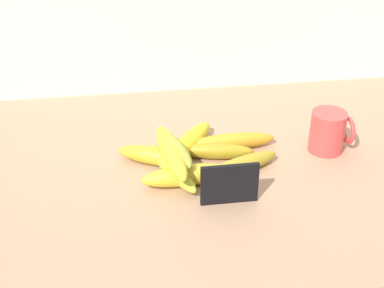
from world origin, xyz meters
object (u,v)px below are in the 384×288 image
Objects in this scene: banana_5 at (187,175)px; banana_1 at (172,168)px; banana_0 at (188,144)px; banana_3 at (153,156)px; chalkboard_sign at (229,185)px; banana_7 at (174,149)px; coffee_mug at (329,132)px; banana_8 at (171,152)px; banana_4 at (232,142)px; banana_2 at (217,151)px; banana_6 at (238,166)px.

banana_1 is at bearing 126.05° from banana_5.
banana_0 reaches higher than banana_3.
chalkboard_sign is 14.90cm from banana_7.
banana_5 is (-32.30, -8.73, -2.44)cm from coffee_mug.
banana_8 reaches higher than banana_1.
banana_7 is at bearing 55.29° from banana_8.
banana_2 is at bearing -140.74° from banana_4.
banana_6 is at bearing 11.26° from banana_5.
chalkboard_sign is 0.57× the size of banana_1.
banana_0 is 13.35cm from banana_6.
banana_3 reaches higher than banana_1.
chalkboard_sign is 0.60× the size of banana_5.
banana_1 is 11.47cm from banana_2.
banana_8 reaches higher than banana_2.
banana_6 is 13.69cm from banana_7.
banana_8 is (-4.47, -8.16, 3.42)cm from banana_0.
banana_7 is (-1.96, 4.72, 3.40)cm from banana_5.
coffee_mug is 0.47× the size of banana_1.
coffee_mug is at bearing 31.92° from chalkboard_sign.
chalkboard_sign is 29.65cm from coffee_mug.
chalkboard_sign reaches higher than banana_8.
banana_0 is at bearing 62.04° from banana_1.
banana_4 is 15.81cm from banana_7.
banana_3 reaches higher than banana_6.
banana_4 is at bearing 0.35° from banana_0.
banana_3 is 0.83× the size of banana_6.
banana_1 is 0.92× the size of banana_8.
coffee_mug is 22.48cm from banana_6.
coffee_mug is 30.71cm from banana_0.
banana_3 is (-3.31, 4.89, 0.17)cm from banana_1.
coffee_mug is at bearing 0.42° from banana_3.
banana_8 is (-0.02, 0.22, 3.78)cm from banana_1.
banana_7 is (-13.56, -7.27, 3.66)cm from banana_4.
banana_7 is (-3.82, -7.21, 3.40)cm from banana_0.
banana_2 is 11.08cm from banana_7.
banana_1 is 4.42cm from banana_5.
coffee_mug reaches higher than banana_4.
banana_3 is at bearing -168.53° from banana_4.
banana_2 is 0.83× the size of banana_6.
banana_8 reaches higher than banana_6.
banana_5 reaches higher than banana_1.
banana_7 is (-9.10, 11.67, 1.69)cm from chalkboard_sign.
banana_3 is 0.77× the size of banana_8.
chalkboard_sign is 19.68cm from banana_0.
banana_4 is (14.19, 8.44, 0.11)cm from banana_1.
banana_1 is at bearing -55.87° from banana_3.
banana_4 is at bearing 86.33° from banana_6.
chalkboard_sign is 0.52× the size of banana_8.
chalkboard_sign is 0.73× the size of banana_7.
banana_4 is at bearing 76.77° from chalkboard_sign.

